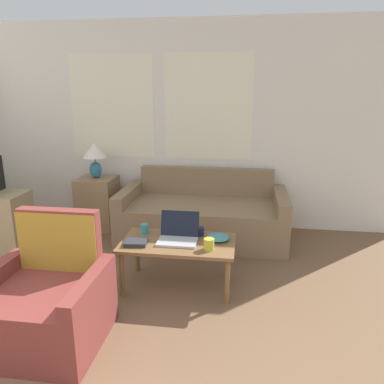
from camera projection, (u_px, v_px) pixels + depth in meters
The scene contains 12 objects.
wall_back at pixel (166, 126), 4.83m from camera, with size 5.98×0.06×2.60m.
couch at pixel (203, 217), 4.57m from camera, with size 1.97×0.94×0.80m.
armchair at pixel (47, 304), 2.70m from camera, with size 0.83×0.75×0.90m.
side_table at pixel (98, 203), 4.89m from camera, with size 0.46×0.46×0.67m.
table_lamp at pixel (95, 155), 4.72m from camera, with size 0.30×0.30×0.45m.
coffee_table at pixel (178, 247), 3.39m from camera, with size 1.03×0.58×0.44m.
laptop at pixel (178, 235), 3.39m from camera, with size 0.35×0.30×0.25m.
cup_navy at pixel (209, 244), 3.20m from camera, with size 0.09×0.09×0.10m.
cup_yellow at pixel (199, 231), 3.51m from camera, with size 0.08×0.08×0.08m.
cup_white at pixel (144, 229), 3.55m from camera, with size 0.08×0.08×0.10m.
snack_bowl at pixel (218, 237), 3.41m from camera, with size 0.21×0.21×0.05m.
book_red at pixel (136, 242), 3.31m from camera, with size 0.21×0.18×0.04m.
Camera 1 is at (1.03, -0.69, 1.77)m, focal length 35.00 mm.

